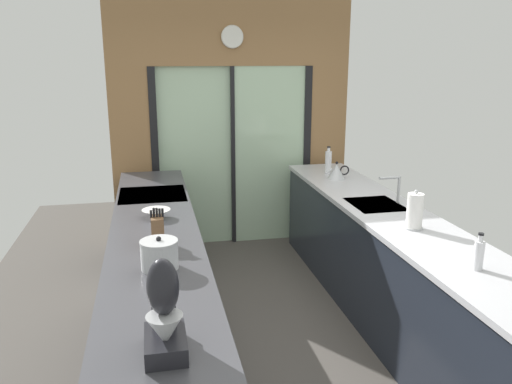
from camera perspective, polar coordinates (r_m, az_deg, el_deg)
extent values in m
cube|color=#4C4742|center=(4.48, 1.39, -13.33)|extent=(5.04, 7.60, 0.02)
cube|color=olive|center=(5.72, -2.75, 17.28)|extent=(2.64, 0.08, 0.70)
cube|color=#B2D1AD|center=(5.79, -6.73, 3.74)|extent=(0.80, 0.02, 2.00)
cube|color=#B2D1AD|center=(5.88, 1.50, 4.01)|extent=(0.80, 0.02, 2.00)
cube|color=black|center=(5.75, -11.09, 3.48)|extent=(0.08, 0.10, 2.00)
cube|color=black|center=(6.02, 5.54, 4.19)|extent=(0.08, 0.10, 2.00)
cube|color=black|center=(5.82, -2.58, 3.89)|extent=(0.04, 0.10, 2.00)
cube|color=olive|center=(5.75, -13.58, 3.35)|extent=(0.42, 0.08, 2.00)
cube|color=olive|center=(6.10, 7.80, 4.26)|extent=(0.42, 0.08, 2.00)
cylinder|color=white|center=(5.66, -2.64, 16.80)|extent=(0.22, 0.03, 0.22)
torus|color=beige|center=(5.66, -2.64, 16.80)|extent=(0.24, 0.02, 0.24)
cube|color=#1E232D|center=(3.36, -10.58, -15.15)|extent=(0.58, 2.55, 0.88)
cube|color=#1E232D|center=(5.38, -11.22, -3.47)|extent=(0.58, 0.65, 0.88)
cube|color=#3D3D42|center=(3.74, -11.18, -4.24)|extent=(0.62, 3.80, 0.04)
cube|color=#1E232D|center=(4.32, 14.34, -8.33)|extent=(0.58, 3.80, 0.88)
cube|color=#BCBCC1|center=(4.16, 14.74, -2.50)|extent=(0.62, 3.80, 0.04)
cube|color=#B7BABC|center=(4.37, 13.06, -1.63)|extent=(0.40, 0.48, 0.05)
cylinder|color=#B7BABC|center=(4.42, 15.53, 0.27)|extent=(0.02, 0.02, 0.23)
cylinder|color=#B7BABC|center=(4.36, 14.57, 1.54)|extent=(0.18, 0.02, 0.02)
cube|color=#B7BABC|center=(4.79, -11.10, -5.78)|extent=(0.58, 0.60, 0.88)
cube|color=black|center=(4.79, -7.58, -5.14)|extent=(0.01, 0.48, 0.28)
cube|color=black|center=(4.65, -11.38, -0.41)|extent=(0.58, 0.60, 0.03)
cylinder|color=#B7BABC|center=(4.52, -7.48, -2.09)|extent=(0.02, 0.04, 0.04)
cylinder|color=#B7BABC|center=(4.69, -7.65, -1.46)|extent=(0.02, 0.04, 0.04)
cylinder|color=#B7BABC|center=(4.86, -7.81, -0.87)|extent=(0.02, 0.04, 0.04)
cylinder|color=silver|center=(3.96, -10.96, -2.80)|extent=(0.10, 0.10, 0.01)
cone|color=silver|center=(3.95, -10.99, -2.33)|extent=(0.21, 0.21, 0.06)
cube|color=brown|center=(3.38, -10.84, -4.24)|extent=(0.08, 0.14, 0.19)
cylinder|color=black|center=(3.35, -11.54, -2.46)|extent=(0.02, 0.02, 0.06)
cylinder|color=black|center=(3.35, -11.24, -2.33)|extent=(0.02, 0.02, 0.07)
cylinder|color=black|center=(3.35, -10.93, -2.32)|extent=(0.02, 0.02, 0.07)
cylinder|color=black|center=(3.35, -10.62, -2.34)|extent=(0.02, 0.02, 0.06)
cylinder|color=black|center=(3.35, -10.32, -2.34)|extent=(0.02, 0.02, 0.06)
cube|color=black|center=(2.23, -9.98, -16.24)|extent=(0.17, 0.26, 0.08)
cube|color=black|center=(2.26, -10.24, -11.89)|extent=(0.10, 0.08, 0.20)
ellipsoid|color=black|center=(2.10, -10.29, -10.30)|extent=(0.13, 0.12, 0.24)
cone|color=#B7BABC|center=(2.17, -10.05, -14.84)|extent=(0.15, 0.15, 0.13)
cylinder|color=#B7BABC|center=(3.02, -10.65, -6.93)|extent=(0.21, 0.21, 0.16)
cylinder|color=#B7BABC|center=(2.99, -10.73, -5.41)|extent=(0.22, 0.22, 0.01)
sphere|color=black|center=(2.98, -10.74, -5.12)|extent=(0.03, 0.03, 0.03)
cone|color=#B7BABC|center=(5.17, 8.91, 2.26)|extent=(0.18, 0.18, 0.15)
sphere|color=black|center=(5.15, 8.95, 3.22)|extent=(0.03, 0.03, 0.03)
cylinder|color=#B7BABC|center=(5.14, 8.08, 2.31)|extent=(0.08, 0.02, 0.07)
torus|color=black|center=(5.19, 9.78, 2.38)|extent=(0.10, 0.01, 0.10)
cylinder|color=silver|center=(3.21, 23.43, -6.49)|extent=(0.06, 0.06, 0.17)
cylinder|color=silver|center=(3.18, 23.62, -4.72)|extent=(0.03, 0.03, 0.04)
cylinder|color=black|center=(3.17, 23.67, -4.29)|extent=(0.03, 0.03, 0.01)
cylinder|color=silver|center=(5.38, 8.01, 3.26)|extent=(0.07, 0.07, 0.23)
cylinder|color=silver|center=(5.36, 8.06, 4.69)|extent=(0.03, 0.03, 0.04)
cylinder|color=black|center=(5.36, 8.07, 4.96)|extent=(0.04, 0.04, 0.01)
cylinder|color=#B7BABC|center=(3.82, 17.03, -3.80)|extent=(0.13, 0.13, 0.01)
cylinder|color=white|center=(3.79, 17.17, -1.97)|extent=(0.11, 0.11, 0.24)
sphere|color=#B7BABC|center=(3.75, 17.33, 0.03)|extent=(0.03, 0.03, 0.03)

